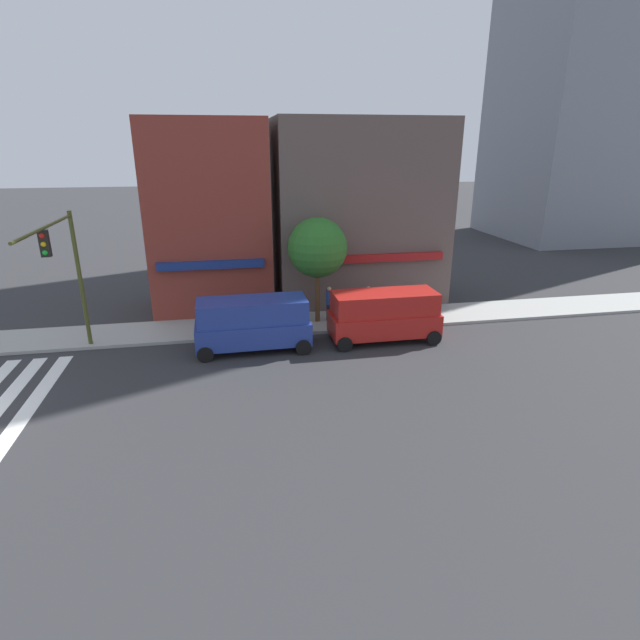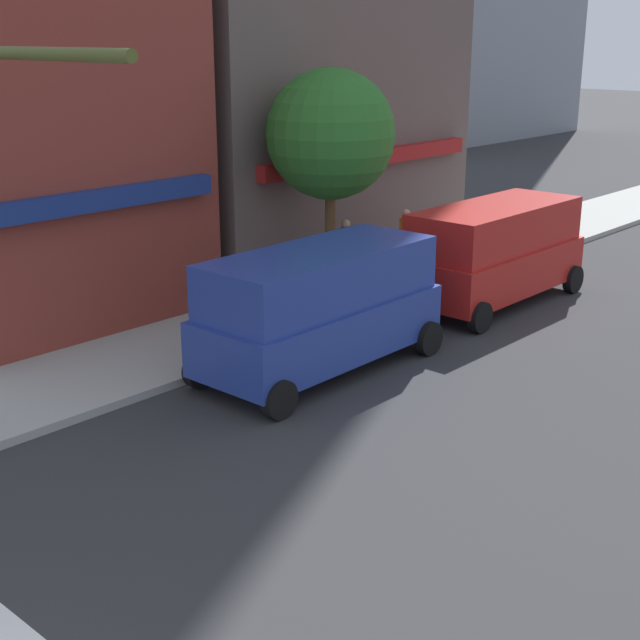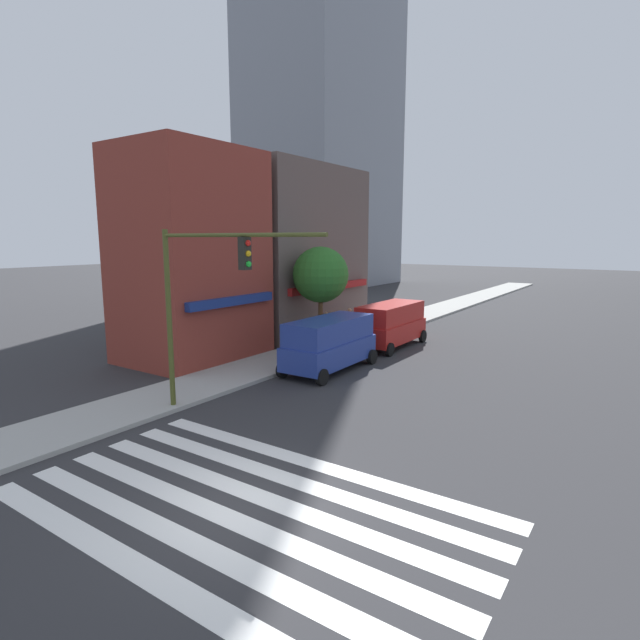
# 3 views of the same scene
# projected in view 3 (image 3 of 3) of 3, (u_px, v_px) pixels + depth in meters

# --- Properties ---
(ground_plane) EXTENTS (200.00, 200.00, 0.00)m
(ground_plane) POSITION_uv_depth(u_px,v_px,m) (244.00, 507.00, 10.91)
(ground_plane) COLOR #2D2D30
(sidewalk_left) EXTENTS (120.00, 3.00, 0.15)m
(sidewalk_left) POSITION_uv_depth(u_px,v_px,m) (60.00, 430.00, 15.05)
(sidewalk_left) COLOR #9E9E99
(sidewalk_left) RESTS_ON ground_plane
(crosswalk_stripes) EXTENTS (5.75, 10.80, 0.01)m
(crosswalk_stripes) POSITION_uv_depth(u_px,v_px,m) (244.00, 507.00, 10.91)
(crosswalk_stripes) COLOR silver
(crosswalk_stripes) RESTS_ON ground_plane
(storefront_row) EXTENTS (16.10, 5.30, 10.05)m
(storefront_row) POSITION_uv_depth(u_px,v_px,m) (260.00, 253.00, 27.83)
(storefront_row) COLOR maroon
(storefront_row) RESTS_ON ground_plane
(tower_distant) EXTENTS (18.81, 12.89, 59.47)m
(tower_distant) POSITION_uv_depth(u_px,v_px,m) (323.00, 34.00, 59.08)
(tower_distant) COLOR gray
(tower_distant) RESTS_ON ground_plane
(traffic_signal) EXTENTS (0.32, 6.42, 6.10)m
(traffic_signal) POSITION_uv_depth(u_px,v_px,m) (201.00, 287.00, 15.64)
(traffic_signal) COLOR #474C1E
(traffic_signal) RESTS_ON ground_plane
(van_blue) EXTENTS (5.03, 2.22, 2.34)m
(van_blue) POSITION_uv_depth(u_px,v_px,m) (330.00, 342.00, 22.00)
(van_blue) COLOR navy
(van_blue) RESTS_ON ground_plane
(van_red) EXTENTS (5.00, 2.22, 2.34)m
(van_red) POSITION_uv_depth(u_px,v_px,m) (391.00, 323.00, 26.93)
(van_red) COLOR #B21E19
(van_red) RESTS_ON ground_plane
(pedestrian_blue_shirt) EXTENTS (0.32, 0.32, 1.77)m
(pedestrian_blue_shirt) POSITION_uv_depth(u_px,v_px,m) (326.00, 327.00, 26.90)
(pedestrian_blue_shirt) COLOR #23232D
(pedestrian_blue_shirt) RESTS_ON sidewalk_left
(pedestrian_orange_vest) EXTENTS (0.32, 0.32, 1.77)m
(pedestrian_orange_vest) POSITION_uv_depth(u_px,v_px,m) (349.00, 323.00, 28.35)
(pedestrian_orange_vest) COLOR #23232D
(pedestrian_orange_vest) RESTS_ON sidewalk_left
(street_tree) EXTENTS (2.92, 2.92, 5.25)m
(street_tree) POSITION_uv_depth(u_px,v_px,m) (321.00, 275.00, 25.92)
(street_tree) COLOR brown
(street_tree) RESTS_ON sidewalk_left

